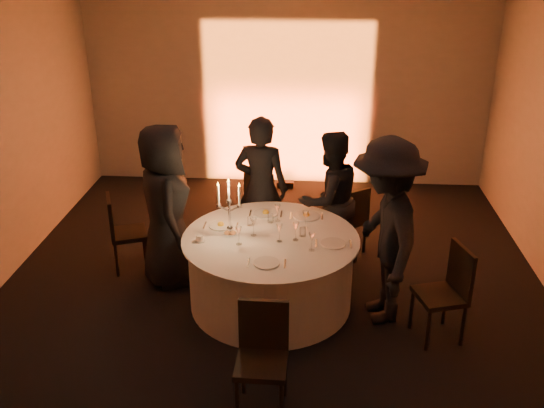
# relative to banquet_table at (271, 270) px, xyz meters

# --- Properties ---
(floor) EXTENTS (7.00, 7.00, 0.00)m
(floor) POSITION_rel_banquet_table_xyz_m (0.00, 0.00, -0.38)
(floor) COLOR black
(floor) RESTS_ON ground
(ceiling) EXTENTS (7.00, 7.00, 0.00)m
(ceiling) POSITION_rel_banquet_table_xyz_m (0.00, 0.00, 2.62)
(ceiling) COLOR silver
(ceiling) RESTS_ON wall_back
(wall_back) EXTENTS (7.00, 0.00, 7.00)m
(wall_back) POSITION_rel_banquet_table_xyz_m (0.00, 3.50, 1.12)
(wall_back) COLOR #A3A097
(wall_back) RESTS_ON floor
(uplighter_fixture) EXTENTS (0.25, 0.12, 0.10)m
(uplighter_fixture) POSITION_rel_banquet_table_xyz_m (0.00, 3.20, -0.33)
(uplighter_fixture) COLOR black
(uplighter_fixture) RESTS_ON floor
(banquet_table) EXTENTS (1.80, 1.80, 0.77)m
(banquet_table) POSITION_rel_banquet_table_xyz_m (0.00, 0.00, 0.00)
(banquet_table) COLOR black
(banquet_table) RESTS_ON floor
(chair_left) EXTENTS (0.51, 0.51, 0.91)m
(chair_left) POSITION_rel_banquet_table_xyz_m (-1.75, 0.61, 0.12)
(chair_left) COLOR black
(chair_left) RESTS_ON floor
(chair_back_left) EXTENTS (0.43, 0.43, 0.86)m
(chair_back_left) POSITION_rel_banquet_table_xyz_m (-0.24, 1.63, 0.10)
(chair_back_left) COLOR black
(chair_back_left) RESTS_ON floor
(chair_back_right) EXTENTS (0.52, 0.52, 0.85)m
(chair_back_right) POSITION_rel_banquet_table_xyz_m (0.88, 1.17, 0.09)
(chair_back_right) COLOR black
(chair_back_right) RESTS_ON floor
(chair_right) EXTENTS (0.52, 0.52, 0.95)m
(chair_right) POSITION_rel_banquet_table_xyz_m (1.70, -0.46, 0.15)
(chair_right) COLOR black
(chair_right) RESTS_ON floor
(chair_front) EXTENTS (0.42, 0.42, 0.93)m
(chair_front) POSITION_rel_banquet_table_xyz_m (0.04, -1.50, 0.14)
(chair_front) COLOR black
(chair_front) RESTS_ON floor
(guest_left) EXTENTS (0.83, 1.02, 1.81)m
(guest_left) POSITION_rel_banquet_table_xyz_m (-1.16, 0.39, 0.52)
(guest_left) COLOR black
(guest_left) RESTS_ON floor
(guest_back_left) EXTENTS (0.70, 0.52, 1.74)m
(guest_back_left) POSITION_rel_banquet_table_xyz_m (-0.18, 1.04, 0.48)
(guest_back_left) COLOR black
(guest_back_left) RESTS_ON floor
(guest_back_right) EXTENTS (0.99, 0.94, 1.61)m
(guest_back_right) POSITION_rel_banquet_table_xyz_m (0.61, 0.91, 0.42)
(guest_back_right) COLOR black
(guest_back_right) RESTS_ON floor
(guest_right) EXTENTS (0.87, 1.31, 1.89)m
(guest_right) POSITION_rel_banquet_table_xyz_m (1.12, -0.16, 0.56)
(guest_right) COLOR black
(guest_right) RESTS_ON floor
(plate_left) EXTENTS (0.36, 0.25, 0.08)m
(plate_left) POSITION_rel_banquet_table_xyz_m (-0.54, 0.22, 0.40)
(plate_left) COLOR silver
(plate_left) RESTS_ON banquet_table
(plate_back_left) EXTENTS (0.36, 0.27, 0.08)m
(plate_back_left) POSITION_rel_banquet_table_xyz_m (-0.09, 0.55, 0.40)
(plate_back_left) COLOR silver
(plate_back_left) RESTS_ON banquet_table
(plate_back_right) EXTENTS (0.35, 0.29, 0.08)m
(plate_back_right) POSITION_rel_banquet_table_xyz_m (0.35, 0.52, 0.40)
(plate_back_right) COLOR silver
(plate_back_right) RESTS_ON banquet_table
(plate_right) EXTENTS (0.36, 0.25, 0.01)m
(plate_right) POSITION_rel_banquet_table_xyz_m (0.63, -0.11, 0.39)
(plate_right) COLOR silver
(plate_right) RESTS_ON banquet_table
(plate_front) EXTENTS (0.36, 0.25, 0.01)m
(plate_front) POSITION_rel_banquet_table_xyz_m (0.00, -0.54, 0.39)
(plate_front) COLOR silver
(plate_front) RESTS_ON banquet_table
(coffee_cup) EXTENTS (0.11, 0.11, 0.07)m
(coffee_cup) POSITION_rel_banquet_table_xyz_m (-0.70, -0.13, 0.42)
(coffee_cup) COLOR silver
(coffee_cup) RESTS_ON banquet_table
(candelabra) EXTENTS (0.26, 0.12, 0.62)m
(candelabra) POSITION_rel_banquet_table_xyz_m (-0.42, 0.04, 0.60)
(candelabra) COLOR silver
(candelabra) RESTS_ON banquet_table
(wine_glass_a) EXTENTS (0.07, 0.07, 0.19)m
(wine_glass_a) POSITION_rel_banquet_table_xyz_m (0.34, 0.24, 0.52)
(wine_glass_a) COLOR white
(wine_glass_a) RESTS_ON banquet_table
(wine_glass_b) EXTENTS (0.07, 0.07, 0.19)m
(wine_glass_b) POSITION_rel_banquet_table_xyz_m (0.09, -0.08, 0.52)
(wine_glass_b) COLOR white
(wine_glass_b) RESTS_ON banquet_table
(wine_glass_c) EXTENTS (0.07, 0.07, 0.19)m
(wine_glass_c) POSITION_rel_banquet_table_xyz_m (-0.30, -0.17, 0.52)
(wine_glass_c) COLOR white
(wine_glass_c) RESTS_ON banquet_table
(wine_glass_d) EXTENTS (0.07, 0.07, 0.19)m
(wine_glass_d) POSITION_rel_banquet_table_xyz_m (0.42, -0.25, 0.52)
(wine_glass_d) COLOR white
(wine_glass_d) RESTS_ON banquet_table
(wine_glass_e) EXTENTS (0.07, 0.07, 0.19)m
(wine_glass_e) POSITION_rel_banquet_table_xyz_m (-0.18, 0.03, 0.52)
(wine_glass_e) COLOR white
(wine_glass_e) RESTS_ON banquet_table
(wine_glass_f) EXTENTS (0.07, 0.07, 0.19)m
(wine_glass_f) POSITION_rel_banquet_table_xyz_m (0.05, 0.39, 0.52)
(wine_glass_f) COLOR white
(wine_glass_f) RESTS_ON banquet_table
(wine_glass_g) EXTENTS (0.07, 0.07, 0.19)m
(wine_glass_g) POSITION_rel_banquet_table_xyz_m (0.25, -0.04, 0.52)
(wine_glass_g) COLOR white
(wine_glass_g) RESTS_ON banquet_table
(tumbler_a) EXTENTS (0.07, 0.07, 0.09)m
(tumbler_a) POSITION_rel_banquet_table_xyz_m (-0.23, 0.27, 0.43)
(tumbler_a) COLOR white
(tumbler_a) RESTS_ON banquet_table
(tumbler_b) EXTENTS (0.07, 0.07, 0.09)m
(tumbler_b) POSITION_rel_banquet_table_xyz_m (0.32, 0.05, 0.43)
(tumbler_b) COLOR white
(tumbler_b) RESTS_ON banquet_table
(tumbler_c) EXTENTS (0.07, 0.07, 0.09)m
(tumbler_c) POSITION_rel_banquet_table_xyz_m (-0.03, 0.35, 0.43)
(tumbler_c) COLOR white
(tumbler_c) RESTS_ON banquet_table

